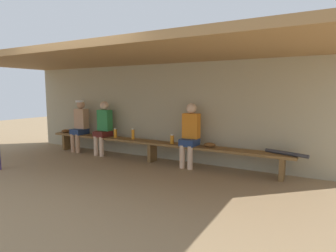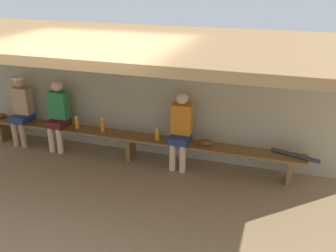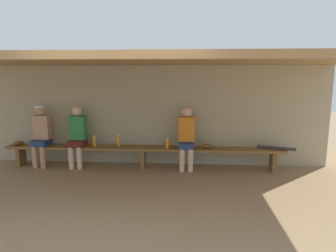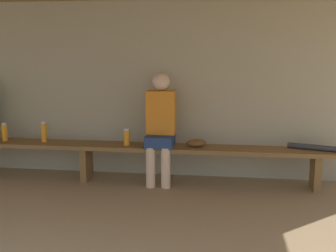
% 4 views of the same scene
% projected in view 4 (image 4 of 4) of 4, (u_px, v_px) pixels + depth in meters
% --- Properties ---
extents(ground_plane, '(24.00, 24.00, 0.00)m').
position_uv_depth(ground_plane, '(31.00, 231.00, 3.76)').
color(ground_plane, '#937754').
extents(back_wall, '(8.00, 0.20, 2.20)m').
position_uv_depth(back_wall, '(95.00, 88.00, 5.51)').
color(back_wall, tan).
rests_on(back_wall, ground).
extents(bench, '(6.00, 0.36, 0.46)m').
position_uv_depth(bench, '(86.00, 149.00, 5.20)').
color(bench, brown).
rests_on(bench, ground).
extents(player_middle, '(0.34, 0.42, 1.34)m').
position_uv_depth(player_middle, '(160.00, 124.00, 5.01)').
color(player_middle, navy).
rests_on(player_middle, ground).
extents(water_bottle_blue, '(0.07, 0.07, 0.23)m').
position_uv_depth(water_bottle_blue, '(5.00, 132.00, 5.32)').
color(water_bottle_blue, orange).
rests_on(water_bottle_blue, bench).
extents(water_bottle_green, '(0.07, 0.07, 0.25)m').
position_uv_depth(water_bottle_green, '(44.00, 132.00, 5.26)').
color(water_bottle_green, orange).
rests_on(water_bottle_green, bench).
extents(water_bottle_clear, '(0.08, 0.08, 0.21)m').
position_uv_depth(water_bottle_clear, '(127.00, 138.00, 5.07)').
color(water_bottle_clear, orange).
rests_on(water_bottle_clear, bench).
extents(baseball_glove_tan, '(0.28, 0.23, 0.09)m').
position_uv_depth(baseball_glove_tan, '(196.00, 143.00, 5.01)').
color(baseball_glove_tan, brown).
rests_on(baseball_glove_tan, bench).
extents(baseball_bat, '(0.75, 0.30, 0.07)m').
position_uv_depth(baseball_bat, '(322.00, 148.00, 4.80)').
color(baseball_bat, '#333338').
rests_on(baseball_bat, bench).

